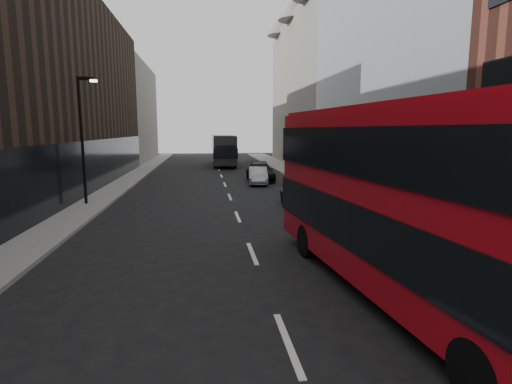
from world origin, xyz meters
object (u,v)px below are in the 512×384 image
object	(u,v)px
red_bus	(409,194)
car_b	(258,176)
car_a	(303,194)
street_lamp	(83,132)
grey_bus	(224,149)
car_c	(260,172)

from	to	relation	value
red_bus	car_b	xyz separation A→B (m)	(-0.73, 22.25, -2.04)
red_bus	car_b	distance (m)	22.35
car_a	street_lamp	bearing A→B (deg)	166.96
street_lamp	grey_bus	world-z (taller)	street_lamp
car_c	red_bus	bearing A→B (deg)	-88.46
car_a	car_b	world-z (taller)	car_a
car_b	car_a	bearing A→B (deg)	-78.22
grey_bus	car_c	distance (m)	15.47
street_lamp	car_b	world-z (taller)	street_lamp
street_lamp	car_c	xyz separation A→B (m)	(11.36, 10.17, -3.42)
red_bus	grey_bus	size ratio (longest dim) A/B	1.08
car_b	car_c	size ratio (longest dim) A/B	0.78
street_lamp	grey_bus	distance (m)	27.06
red_bus	car_c	xyz separation A→B (m)	(-0.24, 24.42, -1.95)
car_a	car_b	distance (m)	10.26
red_bus	grey_bus	world-z (taller)	red_bus
grey_bus	car_b	world-z (taller)	grey_bus
car_b	grey_bus	bearing A→B (deg)	101.51
car_c	car_a	bearing A→B (deg)	-86.05
car_a	car_b	size ratio (longest dim) A/B	1.11
street_lamp	car_a	bearing A→B (deg)	-10.36
street_lamp	car_b	bearing A→B (deg)	36.36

